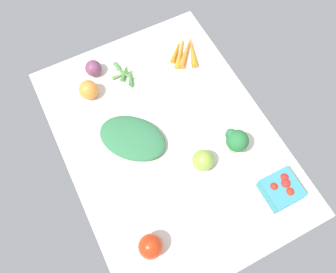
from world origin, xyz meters
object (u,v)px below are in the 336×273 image
at_px(carrot_bunch, 185,51).
at_px(berry_basket, 281,189).
at_px(red_onion_near_basket, 93,68).
at_px(heirloom_tomato_orange, 88,90).
at_px(heirloom_tomato_green, 203,160).
at_px(broccoli_head, 236,140).
at_px(leafy_greens_clump, 132,138).
at_px(bell_pepper_red, 151,247).
at_px(okra_pile, 125,74).

xyz_separation_m(carrot_bunch, berry_basket, (-0.68, -0.01, 0.02)).
bearing_deg(red_onion_near_basket, heirloom_tomato_orange, 148.04).
distance_m(heirloom_tomato_green, broccoli_head, 0.14).
relative_size(carrot_bunch, berry_basket, 1.54).
xyz_separation_m(leafy_greens_clump, broccoli_head, (-0.20, -0.32, 0.05)).
bearing_deg(leafy_greens_clump, bell_pepper_red, 164.01).
xyz_separation_m(red_onion_near_basket, broccoli_head, (-0.55, -0.33, 0.04)).
bearing_deg(bell_pepper_red, berry_basket, -93.90).
bearing_deg(berry_basket, heirloom_tomato_orange, 33.40).
bearing_deg(heirloom_tomato_orange, carrot_bunch, -88.68).
distance_m(heirloom_tomato_green, okra_pile, 0.49).
distance_m(broccoli_head, berry_basket, 0.23).
height_order(heirloom_tomato_orange, broccoli_head, broccoli_head).
bearing_deg(red_onion_near_basket, okra_pile, -121.78).
height_order(heirloom_tomato_orange, berry_basket, heirloom_tomato_orange).
height_order(bell_pepper_red, broccoli_head, broccoli_head).
xyz_separation_m(carrot_bunch, red_onion_near_basket, (0.08, 0.38, 0.02)).
relative_size(carrot_bunch, heirloom_tomato_orange, 2.36).
bearing_deg(heirloom_tomato_green, broccoli_head, -88.58).
relative_size(heirloom_tomato_orange, leafy_greens_clump, 0.30).
relative_size(carrot_bunch, red_onion_near_basket, 2.71).
height_order(carrot_bunch, heirloom_tomato_green, heirloom_tomato_green).
distance_m(okra_pile, broccoli_head, 0.53).
height_order(okra_pile, broccoli_head, broccoli_head).
bearing_deg(carrot_bunch, red_onion_near_basket, 78.18).
distance_m(carrot_bunch, red_onion_near_basket, 0.39).
relative_size(carrot_bunch, broccoli_head, 1.51).
bearing_deg(heirloom_tomato_orange, broccoli_head, -139.81).
height_order(heirloom_tomato_green, red_onion_near_basket, heirloom_tomato_green).
bearing_deg(heirloom_tomato_green, okra_pile, 10.49).
relative_size(heirloom_tomato_green, berry_basket, 0.67).
distance_m(heirloom_tomato_orange, broccoli_head, 0.60).
xyz_separation_m(carrot_bunch, heirloom_tomato_orange, (-0.01, 0.44, 0.03)).
distance_m(heirloom_tomato_green, red_onion_near_basket, 0.59).
xyz_separation_m(carrot_bunch, bell_pepper_red, (-0.65, 0.48, 0.03)).
xyz_separation_m(okra_pile, broccoli_head, (-0.48, -0.22, 0.07)).
xyz_separation_m(red_onion_near_basket, berry_basket, (-0.76, -0.39, -0.00)).
bearing_deg(leafy_greens_clump, heirloom_tomato_green, -137.35).
bearing_deg(heirloom_tomato_orange, bell_pepper_red, 176.37).
distance_m(okra_pile, red_onion_near_basket, 0.13).
distance_m(red_onion_near_basket, heirloom_tomato_orange, 0.11).
relative_size(okra_pile, broccoli_head, 1.17).
height_order(heirloom_tomato_green, okra_pile, heirloom_tomato_green).
distance_m(heirloom_tomato_green, berry_basket, 0.29).
height_order(okra_pile, red_onion_near_basket, red_onion_near_basket).
height_order(carrot_bunch, berry_basket, berry_basket).
bearing_deg(carrot_bunch, leafy_greens_clump, 126.11).
bearing_deg(bell_pepper_red, okra_pile, -17.18).
bearing_deg(leafy_greens_clump, broccoli_head, -121.93).
relative_size(okra_pile, berry_basket, 1.20).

